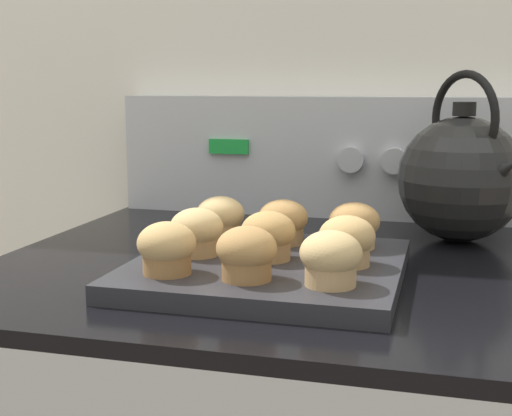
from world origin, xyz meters
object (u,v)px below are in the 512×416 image
muffin_r1_c1 (268,236)px  muffin_r2_c2 (354,225)px  muffin_r1_c2 (347,241)px  muffin_r2_c1 (283,222)px  tea_kettle (462,177)px  muffin_r0_c2 (331,259)px  muffin_r0_c1 (247,253)px  muffin_pan (268,269)px  muffin_r0_c0 (167,248)px  muffin_r2_c0 (220,218)px  muffin_r1_c0 (197,232)px

muffin_r1_c1 → muffin_r2_c2: 0.13m
muffin_r1_c2 → muffin_r1_c1: bearing=178.0°
muffin_r2_c1 → tea_kettle: (0.22, 0.18, 0.04)m
muffin_r0_c2 → muffin_r1_c2: bearing=87.1°
muffin_r1_c1 → muffin_r0_c2: bearing=-45.2°
muffin_r0_c1 → muffin_r0_c2: (0.09, 0.00, 0.00)m
muffin_r2_c1 → muffin_pan: bearing=-88.1°
muffin_r0_c0 → tea_kettle: (0.31, 0.36, 0.04)m
muffin_r1_c1 → muffin_r1_c2: 0.09m
muffin_r1_c1 → muffin_r2_c0: 0.13m
muffin_r1_c2 → muffin_r2_c2: bearing=92.2°
muffin_r0_c1 → muffin_r2_c2: 0.20m
muffin_r0_c1 → muffin_r1_c1: size_ratio=1.00×
muffin_r0_c0 → muffin_pan: bearing=44.1°
muffin_r2_c0 → muffin_r2_c1: bearing=-2.7°
muffin_r1_c0 → muffin_r0_c1: bearing=-45.4°
muffin_r1_c0 → muffin_r1_c1: size_ratio=1.00×
muffin_pan → muffin_r1_c2: size_ratio=4.81×
muffin_r1_c0 → muffin_r2_c1: bearing=45.5°
muffin_r0_c0 → muffin_r0_c2: (0.18, 0.00, 0.00)m
muffin_r0_c0 → muffin_r2_c1: 0.20m
muffin_pan → muffin_r0_c2: (0.09, -0.09, 0.04)m
muffin_r0_c1 → muffin_r2_c0: same height
muffin_pan → muffin_r1_c1: bearing=112.7°
muffin_r2_c1 → muffin_r2_c2: same height
muffin_pan → tea_kettle: bearing=50.8°
muffin_r0_c1 → muffin_r0_c0: bearing=179.8°
muffin_r1_c0 → muffin_r2_c2: 0.20m
muffin_r0_c0 → muffin_r1_c2: 0.21m
muffin_r2_c2 → muffin_r0_c0: bearing=-135.3°
muffin_r2_c1 → muffin_r0_c1: bearing=-89.4°
muffin_r0_c0 → muffin_r2_c0: size_ratio=1.00×
muffin_r0_c0 → tea_kettle: size_ratio=0.26×
muffin_r1_c0 → tea_kettle: bearing=41.0°
muffin_r1_c0 → tea_kettle: size_ratio=0.26×
muffin_pan → muffin_r0_c0: 0.13m
muffin_r0_c0 → muffin_r2_c0: (0.00, 0.18, 0.00)m
muffin_pan → muffin_r2_c0: 0.14m
muffin_pan → muffin_r0_c2: bearing=-44.8°
muffin_r2_c2 → muffin_r1_c0: bearing=-153.4°
muffin_r0_c2 → muffin_r1_c0: bearing=153.6°
muffin_r0_c0 → muffin_r1_c1: same height
muffin_pan → muffin_r0_c2: size_ratio=4.81×
muffin_r0_c0 → muffin_r2_c0: bearing=89.3°
muffin_r0_c1 → muffin_r2_c2: same height
muffin_r0_c2 → muffin_r1_c1: bearing=134.8°
muffin_r2_c2 → muffin_r1_c2: bearing=-87.8°
muffin_r1_c1 → tea_kettle: bearing=50.5°
muffin_pan → muffin_r2_c1: muffin_r2_c1 is taller
muffin_pan → muffin_r2_c2: size_ratio=4.81×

